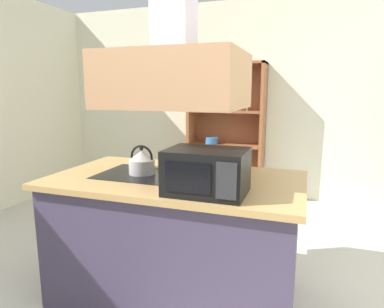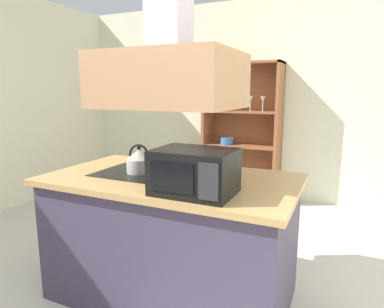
# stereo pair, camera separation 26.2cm
# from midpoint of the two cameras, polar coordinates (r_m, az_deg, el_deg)

# --- Properties ---
(wall_back) EXTENTS (6.00, 0.12, 2.70)m
(wall_back) POSITION_cam_midpoint_polar(r_m,az_deg,el_deg) (4.80, 9.79, 8.92)
(wall_back) COLOR #EAE7C7
(wall_back) RESTS_ON ground
(kitchen_island) EXTENTS (1.73, 0.99, 0.90)m
(kitchen_island) POSITION_cam_midpoint_polar(r_m,az_deg,el_deg) (2.48, -5.84, -14.00)
(kitchen_island) COLOR #3C344C
(kitchen_island) RESTS_ON ground
(range_hood) EXTENTS (0.90, 0.70, 1.32)m
(range_hood) POSITION_cam_midpoint_polar(r_m,az_deg,el_deg) (2.26, -6.45, 15.65)
(range_hood) COLOR #AE7C55
(dish_cabinet) EXTENTS (1.04, 0.40, 1.86)m
(dish_cabinet) POSITION_cam_midpoint_polar(r_m,az_deg,el_deg) (4.72, 4.30, 2.61)
(dish_cabinet) COLOR #945533
(dish_cabinet) RESTS_ON ground
(kettle) EXTENTS (0.19, 0.19, 0.21)m
(kettle) POSITION_cam_midpoint_polar(r_m,az_deg,el_deg) (2.43, -11.65, -1.38)
(kettle) COLOR #B1B0B6
(kettle) RESTS_ON kitchen_island
(cutting_board) EXTENTS (0.35, 0.26, 0.02)m
(cutting_board) POSITION_cam_midpoint_polar(r_m,az_deg,el_deg) (2.72, -8.13, -1.70)
(cutting_board) COLOR tan
(cutting_board) RESTS_ON kitchen_island
(microwave) EXTENTS (0.46, 0.35, 0.26)m
(microwave) POSITION_cam_midpoint_polar(r_m,az_deg,el_deg) (1.93, -1.35, -3.03)
(microwave) COLOR black
(microwave) RESTS_ON kitchen_island
(wine_glass_on_counter) EXTENTS (0.08, 0.08, 0.21)m
(wine_glass_on_counter) POSITION_cam_midpoint_polar(r_m,az_deg,el_deg) (2.42, -3.51, 0.32)
(wine_glass_on_counter) COLOR silver
(wine_glass_on_counter) RESTS_ON kitchen_island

